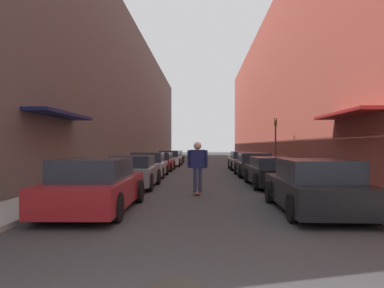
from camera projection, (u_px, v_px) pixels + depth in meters
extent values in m
plane|color=#38383A|center=(203.00, 168.00, 28.69)|extent=(143.81, 143.81, 0.00)
cube|color=#A3A099|center=(152.00, 163.00, 35.37)|extent=(1.80, 65.37, 0.12)
cube|color=#A3A099|center=(255.00, 163.00, 35.08)|extent=(1.80, 65.37, 0.12)
cube|color=#564C47|center=(121.00, 100.00, 35.49)|extent=(4.00, 65.37, 12.21)
cube|color=#141947|center=(61.00, 115.00, 14.16)|extent=(1.00, 4.80, 0.12)
cube|color=brown|center=(286.00, 91.00, 35.02)|extent=(4.00, 65.37, 13.67)
cube|color=maroon|center=(347.00, 114.00, 13.84)|extent=(1.00, 4.80, 0.12)
cube|color=maroon|center=(96.00, 191.00, 9.87)|extent=(1.95, 4.78, 0.66)
cube|color=#232833|center=(93.00, 169.00, 9.63)|extent=(1.68, 2.50, 0.54)
cylinder|color=black|center=(80.00, 191.00, 11.36)|extent=(0.18, 0.67, 0.67)
cylinder|color=black|center=(140.00, 191.00, 11.31)|extent=(0.18, 0.67, 0.67)
cylinder|color=black|center=(38.00, 207.00, 8.42)|extent=(0.18, 0.67, 0.67)
cylinder|color=black|center=(117.00, 207.00, 8.37)|extent=(0.18, 0.67, 0.67)
cube|color=gray|center=(134.00, 175.00, 15.36)|extent=(1.81, 4.07, 0.67)
cube|color=#232833|center=(133.00, 161.00, 15.16)|extent=(1.57, 2.12, 0.46)
cylinder|color=black|center=(120.00, 177.00, 16.63)|extent=(0.18, 0.69, 0.69)
cylinder|color=black|center=(158.00, 177.00, 16.58)|extent=(0.18, 0.69, 0.69)
cylinder|color=black|center=(105.00, 182.00, 14.13)|extent=(0.18, 0.69, 0.69)
cylinder|color=black|center=(150.00, 182.00, 14.08)|extent=(0.18, 0.69, 0.69)
cube|color=#B7B7BC|center=(149.00, 168.00, 20.64)|extent=(1.90, 4.03, 0.65)
cube|color=#232833|center=(148.00, 157.00, 20.44)|extent=(1.64, 2.11, 0.54)
cylinder|color=black|center=(137.00, 170.00, 21.90)|extent=(0.18, 0.61, 0.61)
cylinder|color=black|center=(167.00, 170.00, 21.85)|extent=(0.18, 0.61, 0.61)
cylinder|color=black|center=(128.00, 173.00, 19.42)|extent=(0.18, 0.61, 0.61)
cylinder|color=black|center=(162.00, 173.00, 19.37)|extent=(0.18, 0.61, 0.61)
cube|color=maroon|center=(159.00, 164.00, 25.87)|extent=(1.89, 4.38, 0.58)
cube|color=#232833|center=(159.00, 156.00, 25.65)|extent=(1.64, 2.29, 0.51)
cylinder|color=black|center=(149.00, 165.00, 27.24)|extent=(0.18, 0.61, 0.61)
cylinder|color=black|center=(174.00, 165.00, 27.19)|extent=(0.18, 0.61, 0.61)
cylinder|color=black|center=(143.00, 167.00, 24.54)|extent=(0.18, 0.61, 0.61)
cylinder|color=black|center=(171.00, 167.00, 24.49)|extent=(0.18, 0.61, 0.61)
cube|color=silver|center=(170.00, 160.00, 31.80)|extent=(1.89, 4.57, 0.57)
cube|color=#232833|center=(169.00, 154.00, 31.57)|extent=(1.64, 2.38, 0.54)
cylinder|color=black|center=(161.00, 161.00, 33.23)|extent=(0.18, 0.71, 0.71)
cylinder|color=black|center=(181.00, 161.00, 33.18)|extent=(0.18, 0.71, 0.71)
cylinder|color=black|center=(157.00, 162.00, 30.41)|extent=(0.18, 0.71, 0.71)
cylinder|color=black|center=(179.00, 163.00, 30.36)|extent=(0.18, 0.71, 0.71)
cube|color=#232326|center=(174.00, 158.00, 36.97)|extent=(1.94, 4.46, 0.62)
cube|color=#232833|center=(174.00, 153.00, 36.75)|extent=(1.66, 2.34, 0.45)
cylinder|color=black|center=(166.00, 159.00, 38.37)|extent=(0.18, 0.64, 0.64)
cylinder|color=black|center=(183.00, 159.00, 38.31)|extent=(0.18, 0.64, 0.64)
cylinder|color=black|center=(163.00, 160.00, 35.63)|extent=(0.18, 0.64, 0.64)
cylinder|color=black|center=(182.00, 160.00, 35.58)|extent=(0.18, 0.64, 0.64)
cube|color=black|center=(314.00, 192.00, 9.76)|extent=(1.95, 4.72, 0.65)
cube|color=#232833|center=(317.00, 170.00, 9.53)|extent=(1.69, 2.47, 0.54)
cylinder|color=black|center=(269.00, 192.00, 11.24)|extent=(0.18, 0.65, 0.65)
cylinder|color=black|center=(331.00, 192.00, 11.18)|extent=(0.18, 0.65, 0.65)
cylinder|color=black|center=(292.00, 208.00, 8.34)|extent=(0.18, 0.65, 0.65)
cylinder|color=black|center=(375.00, 209.00, 8.28)|extent=(0.18, 0.65, 0.65)
cube|color=black|center=(271.00, 174.00, 15.83)|extent=(1.76, 4.81, 0.65)
cube|color=#232833|center=(272.00, 162.00, 15.59)|extent=(1.53, 2.51, 0.41)
cylinder|color=black|center=(247.00, 175.00, 17.34)|extent=(0.18, 0.68, 0.68)
cylinder|color=black|center=(283.00, 176.00, 17.29)|extent=(0.18, 0.68, 0.68)
cylinder|color=black|center=(256.00, 182.00, 14.37)|extent=(0.18, 0.68, 0.68)
cylinder|color=black|center=(300.00, 182.00, 14.32)|extent=(0.18, 0.68, 0.68)
cube|color=#232326|center=(253.00, 167.00, 21.13)|extent=(1.81, 4.50, 0.62)
cube|color=#232833|center=(254.00, 157.00, 20.91)|extent=(1.59, 2.34, 0.51)
cylinder|color=black|center=(236.00, 169.00, 22.55)|extent=(0.18, 0.69, 0.69)
cylinder|color=black|center=(265.00, 169.00, 22.50)|extent=(0.18, 0.69, 0.69)
cylinder|color=black|center=(240.00, 172.00, 19.77)|extent=(0.18, 0.69, 0.69)
cylinder|color=black|center=(274.00, 172.00, 19.71)|extent=(0.18, 0.69, 0.69)
cube|color=#B7B7BC|center=(243.00, 163.00, 26.80)|extent=(1.83, 4.26, 0.62)
cube|color=#232833|center=(243.00, 155.00, 26.59)|extent=(1.58, 2.23, 0.51)
cylinder|color=black|center=(229.00, 164.00, 28.14)|extent=(0.18, 0.68, 0.68)
cylinder|color=black|center=(252.00, 164.00, 28.09)|extent=(0.18, 0.68, 0.68)
cylinder|color=black|center=(232.00, 166.00, 25.52)|extent=(0.18, 0.68, 0.68)
cylinder|color=black|center=(257.00, 166.00, 25.47)|extent=(0.18, 0.68, 0.68)
cube|color=brown|center=(198.00, 193.00, 13.18)|extent=(0.20, 0.78, 0.02)
cylinder|color=beige|center=(196.00, 193.00, 13.43)|extent=(0.03, 0.06, 0.06)
cylinder|color=beige|center=(200.00, 193.00, 13.43)|extent=(0.03, 0.06, 0.06)
cylinder|color=beige|center=(195.00, 195.00, 12.93)|extent=(0.03, 0.06, 0.06)
cylinder|color=beige|center=(200.00, 195.00, 12.93)|extent=(0.03, 0.06, 0.06)
cylinder|color=#2D3351|center=(195.00, 180.00, 13.18)|extent=(0.13, 0.13, 0.85)
cylinder|color=#2D3351|center=(200.00, 180.00, 13.18)|extent=(0.13, 0.13, 0.85)
cube|color=#191E4C|center=(198.00, 159.00, 13.18)|extent=(0.51, 0.23, 0.65)
sphere|color=beige|center=(198.00, 146.00, 13.19)|extent=(0.27, 0.27, 0.27)
cylinder|color=#191E4C|center=(189.00, 159.00, 13.19)|extent=(0.10, 0.10, 0.62)
cylinder|color=#191E4C|center=(206.00, 159.00, 13.17)|extent=(0.10, 0.10, 0.62)
cylinder|color=#2D2D2D|center=(276.00, 145.00, 23.14)|extent=(0.10, 0.10, 3.29)
cube|color=#332D0F|center=(276.00, 122.00, 23.15)|extent=(0.16, 0.16, 0.45)
sphere|color=red|center=(276.00, 120.00, 23.06)|extent=(0.11, 0.11, 0.11)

